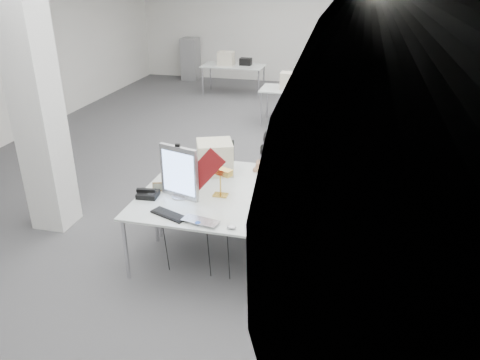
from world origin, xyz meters
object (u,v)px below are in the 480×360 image
at_px(beige_monitor, 215,157).
at_px(architect_lamp, 302,157).
at_px(bankers_lamp, 220,182).
at_px(monitor, 179,172).
at_px(seated_person, 280,151).
at_px(laptop, 198,224).
at_px(desk_phone, 148,194).
at_px(desk_main, 212,210).
at_px(office_chair, 280,175).

distance_m(beige_monitor, architect_lamp, 1.14).
xyz_separation_m(bankers_lamp, beige_monitor, (-0.25, 0.61, 0.03)).
bearing_deg(monitor, seated_person, 72.27).
relative_size(laptop, architect_lamp, 0.47).
height_order(bankers_lamp, desk_phone, bankers_lamp).
bearing_deg(desk_main, bankers_lamp, 90.25).
relative_size(desk_main, laptop, 4.76).
bearing_deg(desk_main, monitor, 155.77).
distance_m(desk_main, architect_lamp, 1.16).
bearing_deg(beige_monitor, seated_person, 16.02).
height_order(office_chair, beige_monitor, beige_monitor).
xyz_separation_m(office_chair, beige_monitor, (-0.71, -0.60, 0.41)).
xyz_separation_m(seated_person, beige_monitor, (-0.71, -0.55, 0.05)).
distance_m(monitor, laptop, 0.73).
relative_size(monitor, architect_lamp, 0.73).
height_order(desk_main, architect_lamp, architect_lamp).
bearing_deg(desk_main, architect_lamp, 38.99).
xyz_separation_m(seated_person, laptop, (-0.50, -1.85, -0.13)).
distance_m(seated_person, architect_lamp, 0.93).
relative_size(beige_monitor, architect_lamp, 0.52).
relative_size(office_chair, seated_person, 1.23).
relative_size(laptop, desk_phone, 1.70).
distance_m(desk_main, seated_person, 1.57).
distance_m(office_chair, laptop, 1.98).
relative_size(desk_main, architect_lamp, 2.22).
distance_m(desk_main, desk_phone, 0.78).
bearing_deg(desk_phone, desk_main, -12.67).
xyz_separation_m(bankers_lamp, architect_lamp, (0.84, 0.35, 0.24)).
xyz_separation_m(office_chair, laptop, (-0.50, -1.90, 0.23)).
distance_m(monitor, desk_phone, 0.45).
height_order(laptop, desk_phone, desk_phone).
bearing_deg(desk_main, beige_monitor, 104.92).
xyz_separation_m(office_chair, desk_phone, (-1.24, -1.43, 0.24)).
height_order(monitor, desk_phone, monitor).
height_order(office_chair, bankers_lamp, bankers_lamp).
xyz_separation_m(monitor, laptop, (0.39, -0.55, -0.28)).
xyz_separation_m(seated_person, desk_phone, (-1.24, -1.38, -0.12)).
relative_size(monitor, laptop, 1.57).
distance_m(desk_main, laptop, 0.36).
height_order(office_chair, architect_lamp, architect_lamp).
xyz_separation_m(desk_main, laptop, (-0.04, -0.36, 0.03)).
distance_m(office_chair, architect_lamp, 1.13).
bearing_deg(architect_lamp, office_chair, 134.65).
bearing_deg(laptop, beige_monitor, 110.06).
height_order(office_chair, desk_phone, office_chair).
xyz_separation_m(seated_person, architect_lamp, (0.37, -0.81, 0.26)).
distance_m(desk_phone, beige_monitor, 0.99).
relative_size(office_chair, architect_lamp, 1.33).
bearing_deg(desk_main, office_chair, 73.23).
distance_m(bankers_lamp, beige_monitor, 0.66).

